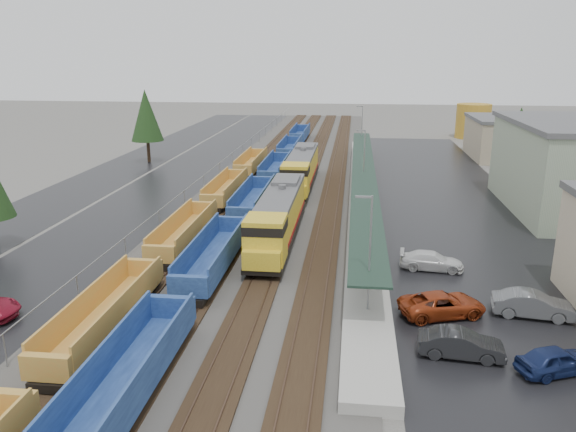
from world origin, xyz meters
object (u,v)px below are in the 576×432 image
object	(u,v)px
locomotive_trail	(301,170)
parked_car_east_d	(557,361)
parked_car_east_b	(442,305)
parked_car_east_c	(432,261)
storage_tank	(473,121)
parked_car_east_e	(533,305)
locomotive_lead	(278,217)
well_string_blue	(253,201)
parked_car_east_a	(461,344)
well_string_yellow	(153,266)

from	to	relation	value
locomotive_trail	parked_car_east_d	size ratio (longest dim) A/B	4.65
parked_car_east_b	parked_car_east_c	bearing A→B (deg)	-20.42
locomotive_trail	storage_tank	size ratio (longest dim) A/B	3.00
parked_car_east_e	parked_car_east_c	bearing A→B (deg)	42.94
locomotive_lead	well_string_blue	size ratio (longest dim) A/B	0.17
locomotive_trail	parked_car_east_a	bearing A→B (deg)	-72.20
locomotive_trail	parked_car_east_c	bearing A→B (deg)	-64.06
locomotive_lead	parked_car_east_c	world-z (taller)	locomotive_lead
storage_tank	parked_car_east_b	bearing A→B (deg)	-101.96
parked_car_east_c	parked_car_east_e	bearing A→B (deg)	-139.35
locomotive_lead	storage_tank	size ratio (longest dim) A/B	3.00
parked_car_east_c	well_string_blue	bearing A→B (deg)	53.70
parked_car_east_c	locomotive_trail	bearing A→B (deg)	31.41
well_string_yellow	well_string_blue	xyz separation A→B (m)	(4.00, 19.35, 0.06)
well_string_blue	storage_tank	world-z (taller)	storage_tank
storage_tank	parked_car_east_e	world-z (taller)	storage_tank
well_string_yellow	parked_car_east_e	world-z (taller)	well_string_yellow
locomotive_lead	parked_car_east_c	bearing A→B (deg)	-20.90
locomotive_trail	parked_car_east_a	size ratio (longest dim) A/B	4.31
parked_car_east_a	parked_car_east_c	bearing A→B (deg)	5.07
well_string_yellow	parked_car_east_d	bearing A→B (deg)	-20.94
parked_car_east_a	parked_car_east_e	xyz separation A→B (m)	(5.35, 5.58, 0.05)
well_string_yellow	parked_car_east_c	bearing A→B (deg)	12.55
parked_car_east_b	storage_tank	bearing A→B (deg)	-29.98
well_string_yellow	parked_car_east_b	world-z (taller)	well_string_yellow
parked_car_east_b	parked_car_east_d	bearing A→B (deg)	-159.41
parked_car_east_c	parked_car_east_a	bearing A→B (deg)	-174.78
locomotive_lead	locomotive_trail	distance (m)	21.00
parked_car_east_a	parked_car_east_c	xyz separation A→B (m)	(0.06, 13.10, -0.06)
parked_car_east_c	storage_tank	bearing A→B (deg)	-7.51
storage_tank	parked_car_east_d	xyz separation A→B (m)	(-12.36, -87.67, -2.59)
parked_car_east_a	parked_car_east_d	size ratio (longest dim) A/B	1.08
well_string_blue	storage_tank	size ratio (longest dim) A/B	17.44
storage_tank	parked_car_east_d	distance (m)	88.57
well_string_yellow	parked_car_east_e	xyz separation A→B (m)	(25.84, -2.94, -0.33)
locomotive_trail	parked_car_east_c	distance (m)	28.73
parked_car_east_a	parked_car_east_e	world-z (taller)	parked_car_east_e
locomotive_lead	parked_car_east_b	xyz separation A→B (m)	(12.21, -12.82, -1.65)
locomotive_lead	parked_car_east_c	size ratio (longest dim) A/B	4.13
parked_car_east_b	parked_car_east_e	world-z (taller)	parked_car_east_e
well_string_yellow	parked_car_east_e	distance (m)	26.01
locomotive_trail	parked_car_east_b	size ratio (longest dim) A/B	3.66
locomotive_lead	well_string_blue	xyz separation A→B (m)	(-4.00, 9.99, -1.21)
well_string_blue	parked_car_east_e	size ratio (longest dim) A/B	23.55
parked_car_east_a	storage_tank	bearing A→B (deg)	-5.78
storage_tank	parked_car_east_e	size ratio (longest dim) A/B	1.35
parked_car_east_a	parked_car_east_d	xyz separation A→B (m)	(4.63, -1.09, -0.03)
parked_car_east_c	parked_car_east_d	xyz separation A→B (m)	(4.58, -14.19, 0.03)
parked_car_east_a	parked_car_east_c	distance (m)	13.10
well_string_blue	parked_car_east_d	size ratio (longest dim) A/B	27.07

